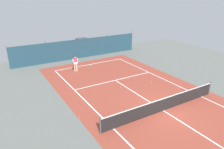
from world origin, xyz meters
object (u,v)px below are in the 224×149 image
Objects in this scene: parked_car at (84,45)px; tennis_player at (75,62)px; tennis_net at (164,104)px; water_bottle at (80,118)px; tennis_ball_near_player at (121,87)px; tennis_ball_midcourt at (152,82)px.

tennis_player is at bearing 53.21° from parked_car.
tennis_net is 10.93m from tennis_player.
parked_car is 17.74m from water_bottle.
tennis_player is at bearing 106.84° from tennis_ball_near_player.
parked_car is (4.24, 7.41, -0.12)m from tennis_player.
tennis_ball_near_player is 13.55m from parked_car.
tennis_player is at bearing 69.44° from water_bottle.
tennis_ball_near_player is (1.78, -5.88, -0.93)m from tennis_player.
tennis_ball_midcourt is at bearing 58.31° from tennis_net.
water_bottle is (-5.47, 2.04, -0.39)m from tennis_net.
tennis_net is 4.85m from tennis_ball_near_player.
water_bottle reaches higher than tennis_ball_near_player.
tennis_player is at bearing 126.55° from tennis_ball_midcourt.
tennis_net is 6.17× the size of tennis_player.
water_bottle is (-5.03, -2.77, 0.09)m from tennis_ball_near_player.
tennis_net reaches higher than tennis_ball_near_player.
tennis_ball_near_player is 3.09m from tennis_ball_midcourt.
parked_car reaches higher than tennis_ball_near_player.
tennis_player is 24.85× the size of tennis_ball_near_player.
tennis_net is at bearing -84.74° from tennis_ball_near_player.
tennis_ball_midcourt is at bearing -11.38° from tennis_ball_near_player.
tennis_ball_midcourt is (2.59, 4.20, -0.48)m from tennis_net.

